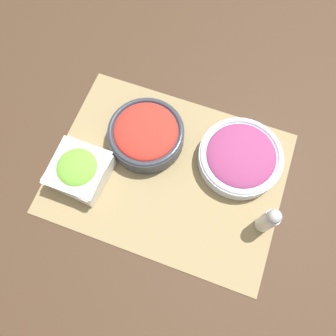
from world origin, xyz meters
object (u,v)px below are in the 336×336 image
Objects in this scene: lettuce_bowl at (79,170)px; tomato_bowl at (146,134)px; onion_bowl at (240,157)px; pepper_shaker at (269,220)px.

tomato_bowl is at bearing 50.98° from lettuce_bowl.
onion_bowl is (0.23, 0.02, -0.01)m from tomato_bowl.
tomato_bowl is at bearing 161.27° from pepper_shaker.
onion_bowl is 0.16m from pepper_shaker.
lettuce_bowl is at bearing -176.15° from pepper_shaker.
pepper_shaker is (0.44, 0.03, 0.02)m from lettuce_bowl.
tomato_bowl reaches higher than onion_bowl.
pepper_shaker is at bearing -54.76° from onion_bowl.
tomato_bowl is 0.18m from lettuce_bowl.
pepper_shaker is at bearing -18.73° from tomato_bowl.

